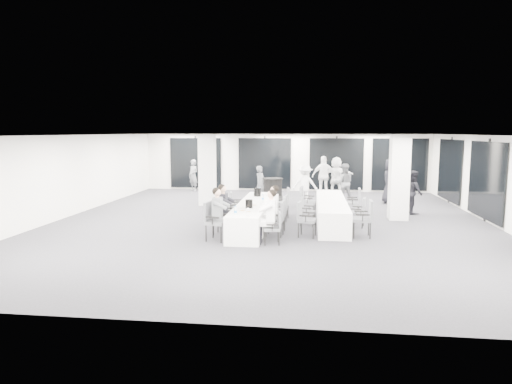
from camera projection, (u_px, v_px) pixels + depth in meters
The scene contains 43 objects.
room at pixel (299, 177), 15.60m from camera, with size 14.04×16.04×2.84m.
column_left at pixel (207, 170), 18.10m from camera, with size 0.60×0.60×2.80m, color silver.
column_right at pixel (399, 178), 15.09m from camera, with size 0.60×0.60×2.80m, color silver.
banquet_table_main at pixel (253, 215), 14.01m from camera, with size 0.90×5.00×0.75m, color white.
banquet_table_side at pixel (331, 211), 14.63m from camera, with size 0.90×5.00×0.75m, color white.
cocktail_table at pixel (273, 193), 17.59m from camera, with size 0.82×0.82×1.13m.
chair_main_left_near at pixel (214, 218), 12.25m from camera, with size 0.63×0.66×1.04m.
chair_main_left_second at pixel (220, 215), 13.02m from camera, with size 0.54×0.59×0.97m.
chair_main_left_mid at pixel (226, 209), 13.94m from camera, with size 0.53×0.58×0.98m.
chair_main_left_fourth at pixel (231, 206), 14.81m from camera, with size 0.47×0.53×0.92m.
chair_main_left_far at pixel (235, 203), 15.55m from camera, with size 0.52×0.55×0.87m.
chair_main_right_near at pixel (275, 226), 11.85m from camera, with size 0.49×0.53×0.86m.
chair_main_right_second at pixel (278, 216), 12.73m from camera, with size 0.54×0.59×0.99m.
chair_main_right_mid at pixel (280, 211), 13.59m from camera, with size 0.57×0.61×0.98m.
chair_main_right_fourth at pixel (282, 207), 14.56m from camera, with size 0.50×0.54×0.90m.
chair_main_right_far at pixel (284, 200), 15.61m from camera, with size 0.57×0.61×1.01m.
chair_side_left_near at pixel (304, 217), 12.70m from camera, with size 0.57×0.60×0.98m.
chair_side_left_mid at pixel (305, 209), 14.24m from camera, with size 0.52×0.55×0.89m.
chair_side_left_far at pixel (306, 199), 15.77m from camera, with size 0.58×0.63×1.03m.
chair_side_right_near at pixel (365, 216), 12.62m from camera, with size 0.54×0.60×1.04m.
chair_side_right_mid at pixel (360, 210), 13.97m from camera, with size 0.54×0.57×0.91m.
chair_side_right_far at pixel (355, 201), 15.57m from camera, with size 0.53×0.59×1.00m.
seated_guest_a at pixel (220, 211), 12.18m from camera, with size 0.50×0.38×1.44m.
seated_guest_b at pixel (225, 206), 12.95m from camera, with size 0.50×0.38×1.44m.
seated_guest_c at pixel (269, 213), 11.81m from camera, with size 0.50×0.38×1.44m.
seated_guest_d at pixel (272, 207), 12.73m from camera, with size 0.50×0.38×1.44m.
standing_guest_a at pixel (260, 181), 19.15m from camera, with size 0.62×0.50×1.69m, color #56595D.
standing_guest_b at pixel (344, 180), 19.01m from camera, with size 0.87×0.53×1.81m, color #56595D.
standing_guest_c at pixel (305, 182), 18.42m from camera, with size 1.17×0.60×1.81m, color white.
standing_guest_d at pixel (324, 173), 20.74m from camera, with size 1.21×0.68×2.06m, color white.
standing_guest_e at pixel (390, 178), 18.47m from camera, with size 1.00×0.61×2.07m, color black.
standing_guest_f at pixel (336, 173), 21.46m from camera, with size 1.81×0.70×1.98m, color white.
standing_guest_g at pixel (193, 173), 22.23m from camera, with size 0.65×0.52×1.78m, color #56595D.
standing_guest_h at pixel (413, 189), 16.21m from camera, with size 0.85×0.52×1.76m, color black.
ice_bucket_near at pixel (249, 204), 13.00m from camera, with size 0.21×0.21×0.24m, color black.
ice_bucket_far at pixel (257, 192), 15.37m from camera, with size 0.24×0.24×0.28m, color black.
water_bottle_a at pixel (235, 211), 11.89m from camera, with size 0.07×0.07×0.23m, color silver.
water_bottle_b at pixel (263, 198), 14.27m from camera, with size 0.07×0.07×0.21m, color silver.
water_bottle_c at pixel (260, 191), 15.90m from camera, with size 0.07×0.07×0.23m, color silver.
plate_a at pixel (242, 211), 12.50m from camera, with size 0.21×0.21×0.03m.
plate_b at pixel (249, 212), 12.33m from camera, with size 0.18×0.18×0.03m.
plate_c at pixel (254, 205), 13.45m from camera, with size 0.19×0.19×0.03m.
wine_glass at pixel (248, 210), 11.73m from camera, with size 0.08×0.08×0.22m.
Camera 1 is at (1.32, -14.49, 2.92)m, focal length 32.00 mm.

